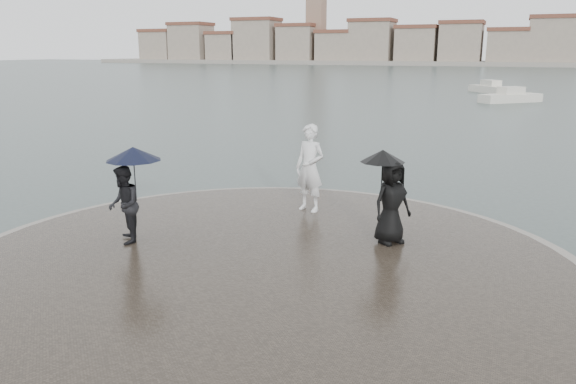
% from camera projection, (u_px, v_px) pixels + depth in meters
% --- Properties ---
extents(ground, '(400.00, 400.00, 0.00)m').
position_uv_depth(ground, '(155.00, 375.00, 7.67)').
color(ground, '#2B3835').
rests_on(ground, ground).
extents(kerb_ring, '(12.50, 12.50, 0.32)m').
position_uv_depth(kerb_ring, '(262.00, 272.00, 10.77)').
color(kerb_ring, gray).
rests_on(kerb_ring, ground).
extents(quay_tip, '(11.90, 11.90, 0.36)m').
position_uv_depth(quay_tip, '(262.00, 271.00, 10.76)').
color(quay_tip, '#2D261E').
rests_on(quay_tip, ground).
extents(statue, '(0.91, 0.72, 2.19)m').
position_uv_depth(statue, '(310.00, 168.00, 13.95)').
color(statue, white).
rests_on(statue, quay_tip).
extents(visitor_left, '(1.30, 1.17, 2.04)m').
position_uv_depth(visitor_left, '(127.00, 189.00, 11.58)').
color(visitor_left, black).
rests_on(visitor_left, quay_tip).
extents(visitor_right, '(1.21, 1.08, 1.95)m').
position_uv_depth(visitor_right, '(390.00, 192.00, 11.63)').
color(visitor_right, black).
rests_on(visitor_right, quay_tip).
extents(far_skyline, '(260.00, 20.00, 37.00)m').
position_uv_depth(far_skyline, '(483.00, 45.00, 152.78)').
color(far_skyline, gray).
rests_on(far_skyline, ground).
extents(boats, '(7.02, 15.89, 1.50)m').
position_uv_depth(boats, '(499.00, 93.00, 52.50)').
color(boats, silver).
rests_on(boats, ground).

